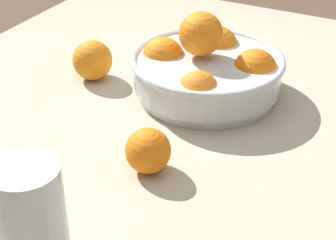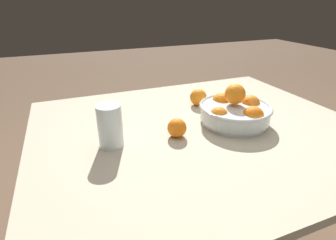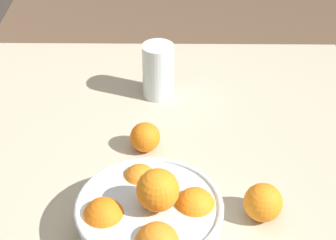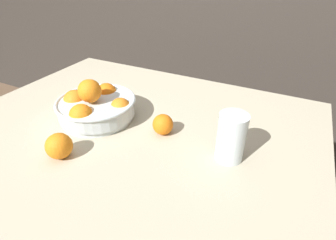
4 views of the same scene
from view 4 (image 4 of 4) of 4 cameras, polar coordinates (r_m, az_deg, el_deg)
The scene contains 5 objects.
dining_table at distance 0.95m, azimuth -8.26°, elevation -5.92°, with size 1.25×1.04×0.76m.
fruit_bowl at distance 0.97m, azimuth -15.44°, elevation 2.96°, with size 0.28×0.28×0.16m.
juice_glass at distance 0.76m, azimuth 13.51°, elevation -4.25°, with size 0.08×0.08×0.15m.
orange_loose_near_bowl at distance 0.86m, azimuth -1.13°, elevation -0.97°, with size 0.07×0.07×0.07m, color orange.
orange_loose_front at distance 0.82m, azimuth -22.63°, elevation -5.25°, with size 0.08×0.08×0.08m, color orange.
Camera 4 is at (0.45, -0.60, 1.27)m, focal length 28.00 mm.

